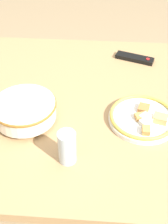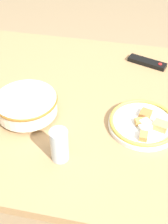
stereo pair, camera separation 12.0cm
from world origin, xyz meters
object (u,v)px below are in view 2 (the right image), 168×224
food_plate (144,123)px  drinking_glass (59,145)px  noodle_bowl (26,105)px  tv_remote (147,62)px

food_plate → drinking_glass: size_ratio=2.09×
food_plate → noodle_bowl: bearing=-176.9°
noodle_bowl → tv_remote: (0.45, 0.47, -0.04)m
food_plate → tv_remote: food_plate is taller
noodle_bowl → food_plate: noodle_bowl is taller
food_plate → tv_remote: 0.44m
noodle_bowl → tv_remote: size_ratio=1.29×
tv_remote → food_plate: bearing=20.0°
tv_remote → drinking_glass: bearing=-3.1°
food_plate → drinking_glass: drinking_glass is taller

